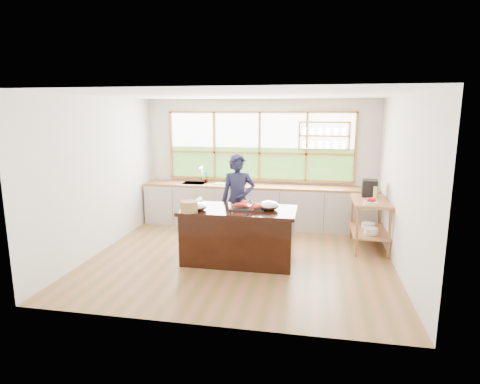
% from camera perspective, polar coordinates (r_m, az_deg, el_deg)
% --- Properties ---
extents(ground_plane, '(5.00, 5.00, 0.00)m').
position_cam_1_polar(ground_plane, '(6.92, 0.08, -9.27)').
color(ground_plane, '#975E3B').
extents(room_shell, '(5.02, 4.52, 2.71)m').
position_cam_1_polar(room_shell, '(7.00, 1.06, 5.75)').
color(room_shell, silver).
rests_on(room_shell, ground_plane).
extents(back_counter, '(4.90, 0.63, 0.90)m').
position_cam_1_polar(back_counter, '(8.62, 2.33, -1.92)').
color(back_counter, beige).
rests_on(back_counter, ground_plane).
extents(right_shelf_unit, '(0.62, 1.10, 0.90)m').
position_cam_1_polar(right_shelf_unit, '(7.55, 17.99, -3.26)').
color(right_shelf_unit, '#986236').
rests_on(right_shelf_unit, ground_plane).
extents(island, '(1.85, 0.90, 0.90)m').
position_cam_1_polar(island, '(6.58, -0.24, -6.18)').
color(island, black).
rests_on(island, ground_plane).
extents(cook, '(0.69, 0.54, 1.70)m').
position_cam_1_polar(cook, '(7.29, -0.28, -1.23)').
color(cook, '#181933').
rests_on(cook, ground_plane).
extents(potted_plant, '(0.16, 0.14, 0.25)m').
position_cam_1_polar(potted_plant, '(8.79, -4.85, 2.12)').
color(potted_plant, slate).
rests_on(potted_plant, back_counter).
extents(cutting_board, '(0.41, 0.31, 0.01)m').
position_cam_1_polar(cutting_board, '(8.66, -2.32, 1.20)').
color(cutting_board, '#60BC3A').
rests_on(cutting_board, back_counter).
extents(espresso_machine, '(0.28, 0.30, 0.31)m').
position_cam_1_polar(espresso_machine, '(7.75, 17.92, 0.53)').
color(espresso_machine, black).
rests_on(espresso_machine, right_shelf_unit).
extents(wine_bottle, '(0.08, 0.08, 0.26)m').
position_cam_1_polar(wine_bottle, '(7.37, 18.67, -0.26)').
color(wine_bottle, '#ADB458').
rests_on(wine_bottle, right_shelf_unit).
extents(fruit_bowl, '(0.24, 0.24, 0.11)m').
position_cam_1_polar(fruit_bowl, '(7.13, 18.10, -1.31)').
color(fruit_bowl, silver).
rests_on(fruit_bowl, right_shelf_unit).
extents(slate_board, '(0.55, 0.40, 0.02)m').
position_cam_1_polar(slate_board, '(6.48, 1.09, -2.28)').
color(slate_board, black).
rests_on(slate_board, island).
extents(lobster_pile, '(0.52, 0.44, 0.08)m').
position_cam_1_polar(lobster_pile, '(6.46, 1.28, -1.87)').
color(lobster_pile, red).
rests_on(lobster_pile, slate_board).
extents(mixing_bowl_left, '(0.27, 0.27, 0.13)m').
position_cam_1_polar(mixing_bowl_left, '(6.41, -5.92, -2.05)').
color(mixing_bowl_left, silver).
rests_on(mixing_bowl_left, island).
extents(mixing_bowl_right, '(0.32, 0.32, 0.15)m').
position_cam_1_polar(mixing_bowl_right, '(6.41, 4.14, -1.93)').
color(mixing_bowl_right, silver).
rests_on(mixing_bowl_right, island).
extents(wine_glass, '(0.08, 0.08, 0.22)m').
position_cam_1_polar(wine_glass, '(6.10, 1.39, -1.69)').
color(wine_glass, white).
rests_on(wine_glass, island).
extents(wicker_basket, '(0.27, 0.27, 0.17)m').
position_cam_1_polar(wicker_basket, '(6.29, -7.28, -2.08)').
color(wicker_basket, '#AC8146').
rests_on(wicker_basket, island).
extents(parchment_roll, '(0.09, 0.30, 0.08)m').
position_cam_1_polar(parchment_roll, '(6.91, -5.95, -1.21)').
color(parchment_roll, white).
rests_on(parchment_roll, island).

